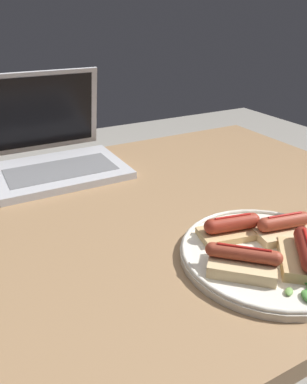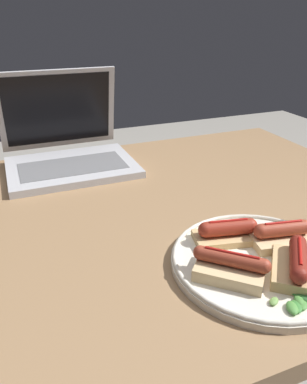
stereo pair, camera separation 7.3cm
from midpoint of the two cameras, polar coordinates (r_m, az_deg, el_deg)
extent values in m
cube|color=#93704C|center=(0.78, -7.35, -4.88)|extent=(1.31, 0.86, 0.04)
cylinder|color=#93704C|center=(1.47, 9.24, -5.68)|extent=(0.05, 0.05, 0.68)
cube|color=#B7B7BC|center=(1.00, -16.18, 3.06)|extent=(0.33, 0.24, 0.02)
cube|color=slate|center=(0.99, -16.05, 3.29)|extent=(0.27, 0.13, 0.00)
cube|color=#B7B7BC|center=(1.10, -18.77, 11.38)|extent=(0.33, 0.06, 0.23)
cube|color=black|center=(1.10, -18.73, 11.39)|extent=(0.29, 0.04, 0.20)
cylinder|color=silver|center=(0.66, 13.81, -9.49)|extent=(0.29, 0.29, 0.01)
torus|color=silver|center=(0.66, 13.89, -8.90)|extent=(0.29, 0.29, 0.01)
cube|color=#D6B784|center=(0.60, 9.90, -11.01)|extent=(0.12, 0.12, 0.02)
cylinder|color=#9E3D28|center=(0.59, 10.06, -9.35)|extent=(0.09, 0.08, 0.02)
sphere|color=#9E3D28|center=(0.59, 5.44, -8.79)|extent=(0.02, 0.02, 0.02)
sphere|color=#9E3D28|center=(0.59, 14.73, -9.87)|extent=(0.02, 0.02, 0.02)
cylinder|color=red|center=(0.58, 10.15, -8.44)|extent=(0.06, 0.06, 0.01)
cube|color=tan|center=(0.64, 18.86, -9.92)|extent=(0.12, 0.13, 0.02)
cylinder|color=maroon|center=(0.63, 19.15, -8.25)|extent=(0.08, 0.08, 0.03)
sphere|color=maroon|center=(0.66, 18.77, -6.20)|extent=(0.03, 0.03, 0.03)
cube|color=#D6B784|center=(0.71, 16.25, -5.89)|extent=(0.12, 0.09, 0.02)
cylinder|color=#9E3D28|center=(0.70, 16.46, -4.44)|extent=(0.08, 0.04, 0.03)
sphere|color=#9E3D28|center=(0.68, 13.63, -4.99)|extent=(0.03, 0.03, 0.03)
sphere|color=#9E3D28|center=(0.72, 19.12, -3.90)|extent=(0.03, 0.03, 0.03)
cylinder|color=red|center=(0.69, 16.59, -3.50)|extent=(0.07, 0.02, 0.01)
cube|color=tan|center=(0.69, 8.77, -6.26)|extent=(0.13, 0.08, 0.01)
cylinder|color=maroon|center=(0.68, 8.88, -4.82)|extent=(0.08, 0.04, 0.03)
sphere|color=maroon|center=(0.69, 11.91, -4.30)|extent=(0.03, 0.03, 0.03)
sphere|color=maroon|center=(0.66, 5.71, -5.36)|extent=(0.03, 0.03, 0.03)
cylinder|color=red|center=(0.67, 8.96, -3.80)|extent=(0.07, 0.02, 0.01)
ellipsoid|color=#387A33|center=(0.61, 19.16, -12.54)|extent=(0.03, 0.03, 0.01)
ellipsoid|color=#4C8E3D|center=(0.58, 18.99, -14.95)|extent=(0.02, 0.03, 0.01)
ellipsoid|color=#709E4C|center=(0.58, 16.48, -14.46)|extent=(0.02, 0.02, 0.01)
camera|label=1|loc=(0.04, -92.86, -1.38)|focal=35.00mm
camera|label=2|loc=(0.04, 87.14, 1.38)|focal=35.00mm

